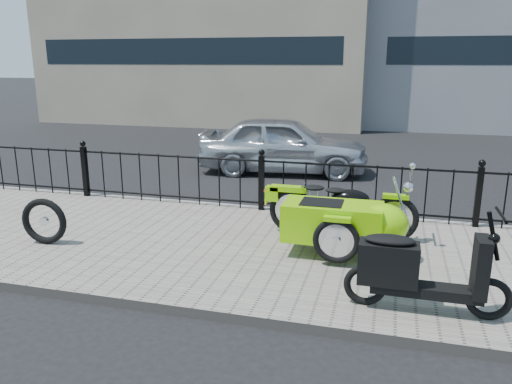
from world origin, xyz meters
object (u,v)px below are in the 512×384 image
(spare_tire, at_px, (44,221))
(motorcycle_sidecar, at_px, (347,219))
(sedan_car, at_px, (283,144))
(scooter, at_px, (415,271))

(spare_tire, bearing_deg, motorcycle_sidecar, 10.84)
(motorcycle_sidecar, bearing_deg, sedan_car, 111.09)
(motorcycle_sidecar, height_order, spare_tire, motorcycle_sidecar)
(scooter, relative_size, spare_tire, 2.50)
(scooter, relative_size, sedan_car, 0.41)
(motorcycle_sidecar, distance_m, scooter, 1.69)
(scooter, xyz_separation_m, spare_tire, (-5.00, 0.67, -0.11))
(motorcycle_sidecar, xyz_separation_m, sedan_car, (-2.01, 5.22, 0.10))
(motorcycle_sidecar, height_order, scooter, scooter)
(sedan_car, bearing_deg, scooter, -163.27)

